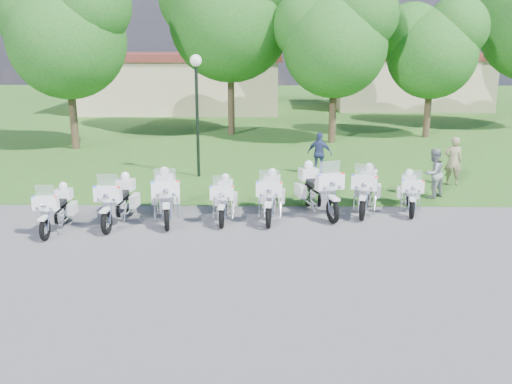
{
  "coord_description": "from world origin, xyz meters",
  "views": [
    {
      "loc": [
        0.2,
        -14.27,
        5.13
      ],
      "look_at": [
        -0.06,
        1.2,
        0.95
      ],
      "focal_mm": 40.0,
      "sensor_mm": 36.0,
      "label": 1
    }
  ],
  "objects_px": {
    "motorcycle_1": "(118,200)",
    "motorcycle_7": "(410,192)",
    "motorcycle_4": "(271,195)",
    "motorcycle_5": "(318,189)",
    "bystander_a": "(453,161)",
    "bystander_b": "(433,173)",
    "lamp_post": "(196,86)",
    "motorcycle_3": "(224,198)",
    "bystander_c": "(320,154)",
    "motorcycle_2": "(166,196)",
    "motorcycle_0": "(56,208)",
    "motorcycle_6": "(366,189)"
  },
  "relations": [
    {
      "from": "motorcycle_7",
      "to": "motorcycle_5",
      "type": "bearing_deg",
      "value": 14.4
    },
    {
      "from": "bystander_a",
      "to": "bystander_c",
      "type": "distance_m",
      "value": 4.88
    },
    {
      "from": "bystander_a",
      "to": "motorcycle_3",
      "type": "bearing_deg",
      "value": 35.65
    },
    {
      "from": "motorcycle_4",
      "to": "motorcycle_6",
      "type": "distance_m",
      "value": 3.0
    },
    {
      "from": "motorcycle_1",
      "to": "bystander_a",
      "type": "xyz_separation_m",
      "value": [
        10.92,
        4.56,
        0.2
      ]
    },
    {
      "from": "motorcycle_6",
      "to": "motorcycle_7",
      "type": "relative_size",
      "value": 1.14
    },
    {
      "from": "motorcycle_4",
      "to": "motorcycle_6",
      "type": "height_order",
      "value": "motorcycle_6"
    },
    {
      "from": "motorcycle_4",
      "to": "bystander_a",
      "type": "bearing_deg",
      "value": -145.0
    },
    {
      "from": "motorcycle_1",
      "to": "motorcycle_7",
      "type": "distance_m",
      "value": 8.74
    },
    {
      "from": "motorcycle_4",
      "to": "motorcycle_7",
      "type": "relative_size",
      "value": 1.15
    },
    {
      "from": "motorcycle_1",
      "to": "motorcycle_7",
      "type": "bearing_deg",
      "value": -166.5
    },
    {
      "from": "motorcycle_1",
      "to": "bystander_a",
      "type": "distance_m",
      "value": 11.84
    },
    {
      "from": "bystander_a",
      "to": "motorcycle_0",
      "type": "bearing_deg",
      "value": 30.86
    },
    {
      "from": "motorcycle_1",
      "to": "motorcycle_2",
      "type": "relative_size",
      "value": 0.95
    },
    {
      "from": "motorcycle_1",
      "to": "lamp_post",
      "type": "relative_size",
      "value": 0.53
    },
    {
      "from": "bystander_b",
      "to": "bystander_c",
      "type": "relative_size",
      "value": 0.99
    },
    {
      "from": "motorcycle_3",
      "to": "bystander_a",
      "type": "bearing_deg",
      "value": -152.53
    },
    {
      "from": "motorcycle_3",
      "to": "motorcycle_7",
      "type": "relative_size",
      "value": 1.04
    },
    {
      "from": "motorcycle_6",
      "to": "bystander_b",
      "type": "height_order",
      "value": "bystander_b"
    },
    {
      "from": "motorcycle_4",
      "to": "motorcycle_5",
      "type": "distance_m",
      "value": 1.53
    },
    {
      "from": "bystander_c",
      "to": "motorcycle_2",
      "type": "bearing_deg",
      "value": 69.55
    },
    {
      "from": "motorcycle_1",
      "to": "motorcycle_4",
      "type": "relative_size",
      "value": 1.0
    },
    {
      "from": "motorcycle_5",
      "to": "lamp_post",
      "type": "bearing_deg",
      "value": -65.5
    },
    {
      "from": "motorcycle_2",
      "to": "bystander_c",
      "type": "xyz_separation_m",
      "value": [
        4.98,
        5.72,
        0.12
      ]
    },
    {
      "from": "motorcycle_0",
      "to": "lamp_post",
      "type": "height_order",
      "value": "lamp_post"
    },
    {
      "from": "motorcycle_7",
      "to": "bystander_b",
      "type": "bearing_deg",
      "value": -118.27
    },
    {
      "from": "motorcycle_3",
      "to": "motorcycle_0",
      "type": "bearing_deg",
      "value": 13.52
    },
    {
      "from": "motorcycle_2",
      "to": "motorcycle_5",
      "type": "relative_size",
      "value": 0.99
    },
    {
      "from": "motorcycle_3",
      "to": "motorcycle_4",
      "type": "bearing_deg",
      "value": -174.64
    },
    {
      "from": "motorcycle_2",
      "to": "motorcycle_5",
      "type": "xyz_separation_m",
      "value": [
        4.49,
        0.75,
        0.03
      ]
    },
    {
      "from": "motorcycle_7",
      "to": "bystander_a",
      "type": "xyz_separation_m",
      "value": [
        2.29,
        3.17,
        0.29
      ]
    },
    {
      "from": "bystander_b",
      "to": "motorcycle_6",
      "type": "bearing_deg",
      "value": -5.84
    },
    {
      "from": "motorcycle_1",
      "to": "bystander_b",
      "type": "xyz_separation_m",
      "value": [
        9.73,
        2.84,
        0.15
      ]
    },
    {
      "from": "motorcycle_5",
      "to": "bystander_a",
      "type": "height_order",
      "value": "motorcycle_5"
    },
    {
      "from": "motorcycle_1",
      "to": "bystander_c",
      "type": "distance_m",
      "value": 8.74
    },
    {
      "from": "motorcycle_3",
      "to": "bystander_c",
      "type": "distance_m",
      "value": 6.51
    },
    {
      "from": "motorcycle_0",
      "to": "motorcycle_2",
      "type": "relative_size",
      "value": 0.85
    },
    {
      "from": "motorcycle_0",
      "to": "motorcycle_2",
      "type": "bearing_deg",
      "value": -161.25
    },
    {
      "from": "motorcycle_5",
      "to": "motorcycle_7",
      "type": "bearing_deg",
      "value": 168.01
    },
    {
      "from": "motorcycle_0",
      "to": "motorcycle_3",
      "type": "bearing_deg",
      "value": -166.64
    },
    {
      "from": "motorcycle_0",
      "to": "motorcycle_5",
      "type": "relative_size",
      "value": 0.84
    },
    {
      "from": "lamp_post",
      "to": "bystander_a",
      "type": "relative_size",
      "value": 2.6
    },
    {
      "from": "motorcycle_5",
      "to": "lamp_post",
      "type": "xyz_separation_m",
      "value": [
        -4.15,
        4.61,
        2.68
      ]
    },
    {
      "from": "motorcycle_4",
      "to": "bystander_a",
      "type": "xyz_separation_m",
      "value": [
        6.57,
        3.97,
        0.2
      ]
    },
    {
      "from": "motorcycle_1",
      "to": "bystander_b",
      "type": "relative_size",
      "value": 1.46
    },
    {
      "from": "motorcycle_3",
      "to": "motorcycle_5",
      "type": "bearing_deg",
      "value": -166.94
    },
    {
      "from": "motorcycle_1",
      "to": "motorcycle_4",
      "type": "height_order",
      "value": "motorcycle_1"
    },
    {
      "from": "lamp_post",
      "to": "bystander_c",
      "type": "bearing_deg",
      "value": 4.5
    },
    {
      "from": "motorcycle_0",
      "to": "bystander_b",
      "type": "height_order",
      "value": "bystander_b"
    },
    {
      "from": "lamp_post",
      "to": "bystander_b",
      "type": "relative_size",
      "value": 2.77
    }
  ]
}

